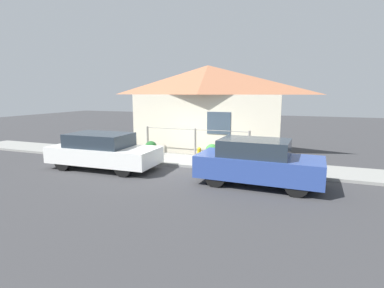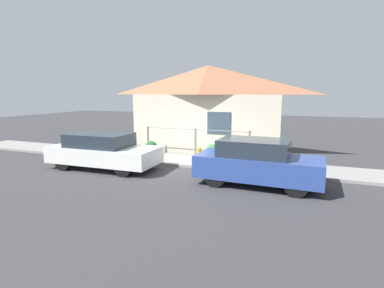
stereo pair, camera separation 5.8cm
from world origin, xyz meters
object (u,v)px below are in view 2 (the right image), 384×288
at_px(car_left, 103,151).
at_px(car_right, 257,162).
at_px(fire_hydrant, 199,155).
at_px(potted_plant_near_hydrant, 212,151).
at_px(potted_plant_by_fence, 151,147).
at_px(potted_plant_corner, 268,157).

xyz_separation_m(car_left, car_right, (5.86, 0.00, 0.04)).
bearing_deg(car_left, fire_hydrant, 24.65).
relative_size(potted_plant_near_hydrant, potted_plant_by_fence, 1.08).
bearing_deg(fire_hydrant, car_right, -32.83).
relative_size(car_right, fire_hydrant, 5.79).
relative_size(car_right, potted_plant_near_hydrant, 5.64).
height_order(car_left, potted_plant_corner, car_left).
distance_m(car_left, potted_plant_by_fence, 2.60).
xyz_separation_m(fire_hydrant, potted_plant_near_hydrant, (0.29, 0.80, 0.03)).
bearing_deg(potted_plant_by_fence, fire_hydrant, -18.09).
relative_size(car_left, car_right, 1.09).
relative_size(car_left, potted_plant_corner, 7.49).
distance_m(car_right, fire_hydrant, 3.02).
bearing_deg(potted_plant_near_hydrant, fire_hydrant, -110.19).
bearing_deg(potted_plant_by_fence, car_left, -106.04).
distance_m(fire_hydrant, potted_plant_by_fence, 2.76).
xyz_separation_m(potted_plant_by_fence, potted_plant_corner, (5.19, 0.01, -0.05)).
distance_m(car_right, potted_plant_near_hydrant, 3.31).
height_order(potted_plant_near_hydrant, potted_plant_corner, potted_plant_near_hydrant).
xyz_separation_m(fire_hydrant, potted_plant_by_fence, (-2.62, 0.86, 0.00)).
xyz_separation_m(car_right, potted_plant_corner, (0.04, 2.50, -0.33)).
bearing_deg(potted_plant_near_hydrant, potted_plant_by_fence, 178.91).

